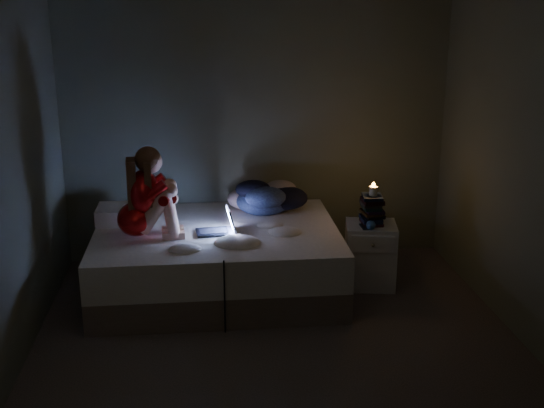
{
  "coord_description": "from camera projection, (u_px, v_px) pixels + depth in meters",
  "views": [
    {
      "loc": [
        -0.52,
        -4.37,
        2.47
      ],
      "look_at": [
        0.05,
        1.0,
        0.8
      ],
      "focal_mm": 44.9,
      "sensor_mm": 36.0,
      "label": 1
    }
  ],
  "objects": [
    {
      "name": "nightstand",
      "position": [
        370.0,
        255.0,
        5.95
      ],
      "size": [
        0.48,
        0.44,
        0.57
      ],
      "primitive_type": "cube",
      "rotation": [
        0.0,
        0.0,
        -0.16
      ],
      "color": "silver",
      "rests_on": "ground"
    },
    {
      "name": "wall_back",
      "position": [
        257.0,
        125.0,
        6.36
      ],
      "size": [
        3.6,
        0.02,
        2.6
      ],
      "primitive_type": "cube",
      "color": "#5A5F53",
      "rests_on": "ground"
    },
    {
      "name": "woman",
      "position": [
        135.0,
        193.0,
        5.44
      ],
      "size": [
        0.49,
        0.34,
        0.76
      ],
      "primitive_type": null,
      "rotation": [
        0.0,
        0.0,
        0.08
      ],
      "color": "#7E010B",
      "rests_on": "bed"
    },
    {
      "name": "wall_front",
      "position": [
        335.0,
        298.0,
        2.73
      ],
      "size": [
        3.6,
        0.02,
        2.6
      ],
      "primitive_type": "cube",
      "color": "#5A5F53",
      "rests_on": "ground"
    },
    {
      "name": "floor",
      "position": [
        280.0,
        351.0,
        4.93
      ],
      "size": [
        3.6,
        3.8,
        0.02
      ],
      "primitive_type": "cube",
      "color": "#302B29",
      "rests_on": "ground"
    },
    {
      "name": "laptop",
      "position": [
        215.0,
        220.0,
        5.63
      ],
      "size": [
        0.34,
        0.25,
        0.23
      ],
      "primitive_type": null,
      "rotation": [
        0.0,
        0.0,
        0.09
      ],
      "color": "black",
      "rests_on": "bed"
    },
    {
      "name": "bed",
      "position": [
        217.0,
        260.0,
        5.85
      ],
      "size": [
        2.05,
        1.54,
        0.56
      ],
      "primitive_type": null,
      "color": "beige",
      "rests_on": "ground"
    },
    {
      "name": "pillow",
      "position": [
        125.0,
        214.0,
        5.93
      ],
      "size": [
        0.48,
        0.34,
        0.14
      ],
      "primitive_type": "cube",
      "color": "silver",
      "rests_on": "bed"
    },
    {
      "name": "phone",
      "position": [
        367.0,
        227.0,
        5.78
      ],
      "size": [
        0.1,
        0.15,
        0.01
      ],
      "primitive_type": "cube",
      "rotation": [
        0.0,
        0.0,
        0.21
      ],
      "color": "black",
      "rests_on": "nightstand"
    },
    {
      "name": "book_stack",
      "position": [
        372.0,
        208.0,
        5.85
      ],
      "size": [
        0.19,
        0.25,
        0.27
      ],
      "primitive_type": null,
      "color": "black",
      "rests_on": "nightstand"
    },
    {
      "name": "candle",
      "position": [
        373.0,
        188.0,
        5.8
      ],
      "size": [
        0.07,
        0.07,
        0.08
      ],
      "primitive_type": "cylinder",
      "color": "beige",
      "rests_on": "book_stack"
    },
    {
      "name": "blue_orb",
      "position": [
        374.0,
        225.0,
        5.72
      ],
      "size": [
        0.08,
        0.08,
        0.08
      ],
      "primitive_type": "sphere",
      "color": "#2F5892",
      "rests_on": "nightstand"
    },
    {
      "name": "clothes_pile",
      "position": [
        264.0,
        196.0,
        6.16
      ],
      "size": [
        0.62,
        0.55,
        0.32
      ],
      "primitive_type": null,
      "rotation": [
        0.0,
        0.0,
        -0.28
      ],
      "color": "#181742",
      "rests_on": "bed"
    },
    {
      "name": "wall_right",
      "position": [
        538.0,
        170.0,
        4.73
      ],
      "size": [
        0.02,
        3.8,
        2.6
      ],
      "primitive_type": "cube",
      "color": "#5A5F53",
      "rests_on": "ground"
    },
    {
      "name": "wall_left",
      "position": [
        1.0,
        184.0,
        4.36
      ],
      "size": [
        0.02,
        3.8,
        2.6
      ],
      "primitive_type": "cube",
      "color": "#5A5F53",
      "rests_on": "ground"
    }
  ]
}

